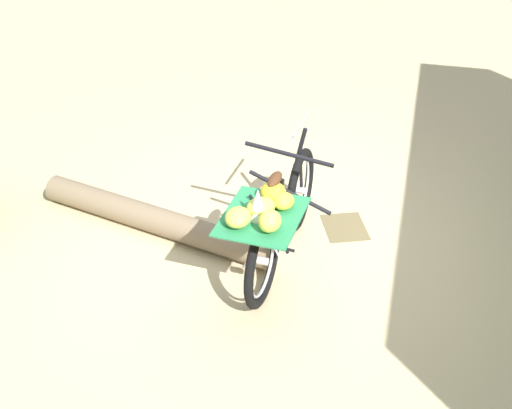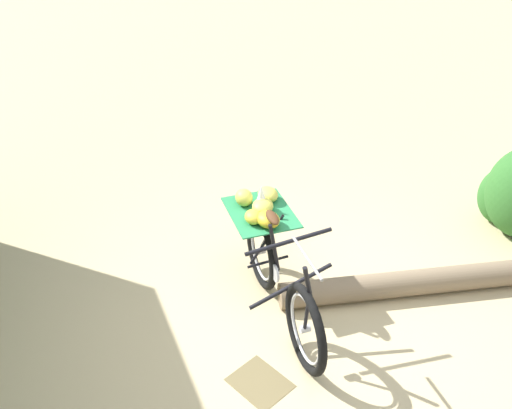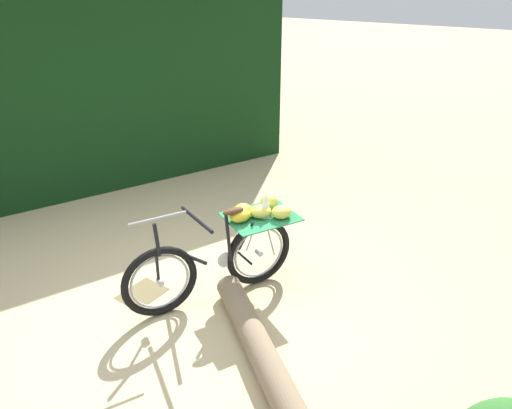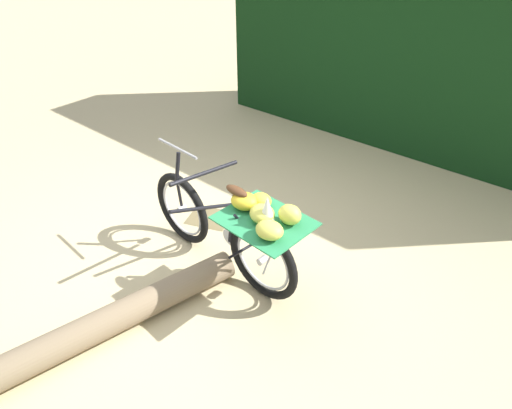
# 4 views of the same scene
# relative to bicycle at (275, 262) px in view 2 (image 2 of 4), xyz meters

# --- Properties ---
(ground_plane) EXTENTS (60.00, 60.00, 0.00)m
(ground_plane) POSITION_rel_bicycle_xyz_m (-0.32, 0.29, -0.51)
(ground_plane) COLOR #C6B284
(bicycle) EXTENTS (1.73, 1.05, 1.03)m
(bicycle) POSITION_rel_bicycle_xyz_m (0.00, 0.00, 0.00)
(bicycle) COLOR black
(bicycle) RESTS_ON ground_plane
(fallen_log) EXTENTS (1.51, 1.98, 0.24)m
(fallen_log) POSITION_rel_bicycle_xyz_m (-0.69, -0.96, -0.39)
(fallen_log) COLOR #7F6B51
(fallen_log) RESTS_ON ground_plane
(leaf_litter_patch) EXTENTS (0.44, 0.36, 0.01)m
(leaf_litter_patch) POSITION_rel_bicycle_xyz_m (-0.52, 0.69, -0.51)
(leaf_litter_patch) COLOR olive
(leaf_litter_patch) RESTS_ON ground_plane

